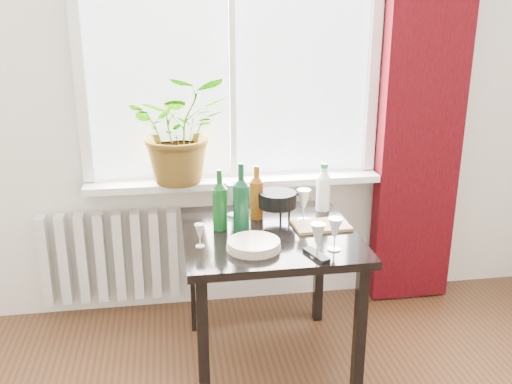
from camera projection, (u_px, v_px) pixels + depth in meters
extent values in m
cube|color=white|center=(231.00, 45.00, 3.17)|extent=(1.72, 0.08, 1.62)
cube|color=white|center=(235.00, 181.00, 3.35)|extent=(1.72, 0.20, 0.04)
cube|color=#340409|center=(424.00, 97.00, 3.34)|extent=(0.50, 0.12, 2.56)
cube|color=silver|center=(110.00, 256.00, 3.40)|extent=(0.80, 0.10, 0.55)
cube|color=black|center=(269.00, 235.00, 2.83)|extent=(0.85, 0.85, 0.04)
cube|color=black|center=(203.00, 348.00, 2.55)|extent=(0.05, 0.05, 0.70)
cube|color=black|center=(194.00, 275.00, 3.24)|extent=(0.05, 0.05, 0.70)
cube|color=black|center=(360.00, 334.00, 2.66)|extent=(0.05, 0.05, 0.70)
cube|color=black|center=(319.00, 266.00, 3.35)|extent=(0.05, 0.05, 0.70)
imported|color=#3E6D1D|center=(181.00, 129.00, 3.17)|extent=(0.56, 0.48, 0.61)
cylinder|color=beige|center=(254.00, 245.00, 2.62)|extent=(0.34, 0.34, 0.04)
cube|color=black|center=(316.00, 255.00, 2.54)|extent=(0.09, 0.17, 0.02)
cube|color=olive|center=(321.00, 226.00, 2.88)|extent=(0.29, 0.20, 0.01)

